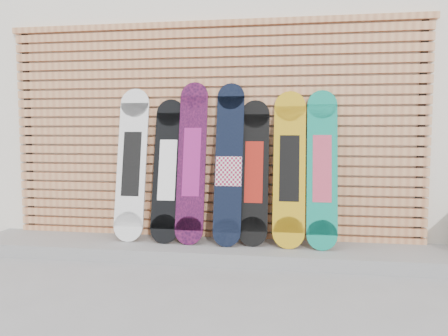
{
  "coord_description": "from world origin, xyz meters",
  "views": [
    {
      "loc": [
        0.65,
        -3.39,
        1.21
      ],
      "look_at": [
        0.02,
        0.75,
        0.85
      ],
      "focal_mm": 35.0,
      "sensor_mm": 36.0,
      "label": 1
    }
  ],
  "objects_px": {
    "snowboard_1": "(168,170)",
    "snowboard_0": "(132,164)",
    "snowboard_4": "(254,172)",
    "snowboard_5": "(289,168)",
    "snowboard_2": "(192,162)",
    "snowboard_6": "(322,169)",
    "snowboard_3": "(229,164)"
  },
  "relations": [
    {
      "from": "snowboard_2",
      "to": "snowboard_6",
      "type": "xyz_separation_m",
      "value": [
        1.25,
        -0.0,
        -0.05
      ]
    },
    {
      "from": "snowboard_4",
      "to": "snowboard_6",
      "type": "bearing_deg",
      "value": -1.92
    },
    {
      "from": "snowboard_3",
      "to": "snowboard_5",
      "type": "xyz_separation_m",
      "value": [
        0.58,
        0.01,
        -0.03
      ]
    },
    {
      "from": "snowboard_0",
      "to": "snowboard_4",
      "type": "relative_size",
      "value": 1.09
    },
    {
      "from": "snowboard_6",
      "to": "snowboard_2",
      "type": "bearing_deg",
      "value": 179.78
    },
    {
      "from": "snowboard_1",
      "to": "snowboard_5",
      "type": "height_order",
      "value": "snowboard_5"
    },
    {
      "from": "snowboard_2",
      "to": "snowboard_5",
      "type": "height_order",
      "value": "snowboard_2"
    },
    {
      "from": "snowboard_1",
      "to": "snowboard_0",
      "type": "bearing_deg",
      "value": 178.82
    },
    {
      "from": "snowboard_1",
      "to": "snowboard_5",
      "type": "distance_m",
      "value": 1.19
    },
    {
      "from": "snowboard_0",
      "to": "snowboard_1",
      "type": "bearing_deg",
      "value": -1.18
    },
    {
      "from": "snowboard_3",
      "to": "snowboard_6",
      "type": "relative_size",
      "value": 1.05
    },
    {
      "from": "snowboard_1",
      "to": "snowboard_6",
      "type": "distance_m",
      "value": 1.49
    },
    {
      "from": "snowboard_2",
      "to": "snowboard_6",
      "type": "distance_m",
      "value": 1.25
    },
    {
      "from": "snowboard_1",
      "to": "snowboard_6",
      "type": "bearing_deg",
      "value": -0.43
    },
    {
      "from": "snowboard_1",
      "to": "snowboard_2",
      "type": "relative_size",
      "value": 0.89
    },
    {
      "from": "snowboard_5",
      "to": "snowboard_1",
      "type": "bearing_deg",
      "value": 179.74
    },
    {
      "from": "snowboard_0",
      "to": "snowboard_6",
      "type": "xyz_separation_m",
      "value": [
        1.87,
        -0.02,
        -0.02
      ]
    },
    {
      "from": "snowboard_0",
      "to": "snowboard_1",
      "type": "xyz_separation_m",
      "value": [
        0.37,
        -0.01,
        -0.06
      ]
    },
    {
      "from": "snowboard_2",
      "to": "snowboard_6",
      "type": "relative_size",
      "value": 1.06
    },
    {
      "from": "snowboard_0",
      "to": "snowboard_5",
      "type": "xyz_separation_m",
      "value": [
        1.56,
        -0.01,
        -0.02
      ]
    },
    {
      "from": "snowboard_0",
      "to": "snowboard_5",
      "type": "relative_size",
      "value": 1.03
    },
    {
      "from": "snowboard_3",
      "to": "snowboard_6",
      "type": "distance_m",
      "value": 0.88
    },
    {
      "from": "snowboard_4",
      "to": "snowboard_3",
      "type": "bearing_deg",
      "value": -173.16
    },
    {
      "from": "snowboard_1",
      "to": "snowboard_2",
      "type": "height_order",
      "value": "snowboard_2"
    },
    {
      "from": "snowboard_0",
      "to": "snowboard_4",
      "type": "distance_m",
      "value": 1.23
    },
    {
      "from": "snowboard_6",
      "to": "snowboard_4",
      "type": "bearing_deg",
      "value": 178.08
    },
    {
      "from": "snowboard_1",
      "to": "snowboard_3",
      "type": "distance_m",
      "value": 0.62
    },
    {
      "from": "snowboard_0",
      "to": "snowboard_4",
      "type": "height_order",
      "value": "snowboard_0"
    },
    {
      "from": "snowboard_4",
      "to": "snowboard_5",
      "type": "xyz_separation_m",
      "value": [
        0.34,
        -0.02,
        0.04
      ]
    },
    {
      "from": "snowboard_2",
      "to": "snowboard_5",
      "type": "relative_size",
      "value": 1.07
    },
    {
      "from": "snowboard_2",
      "to": "snowboard_4",
      "type": "distance_m",
      "value": 0.61
    },
    {
      "from": "snowboard_1",
      "to": "snowboard_4",
      "type": "distance_m",
      "value": 0.85
    }
  ]
}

